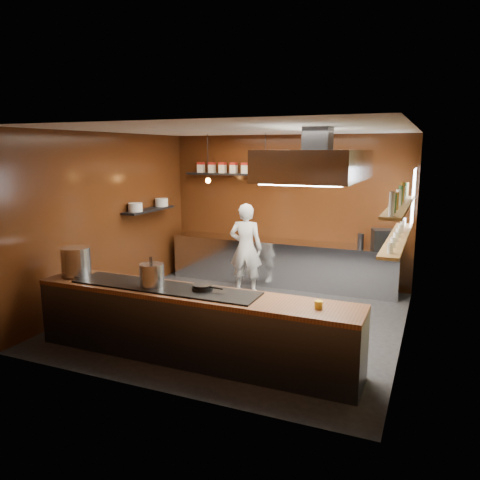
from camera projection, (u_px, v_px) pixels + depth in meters
The scene contains 26 objects.
floor at pixel (240, 319), 7.60m from camera, with size 5.00×5.00×0.00m, color black.
back_wall at pixel (287, 209), 9.58m from camera, with size 5.00×5.00×0.00m, color #37170A.
left_wall at pixel (110, 219), 8.28m from camera, with size 5.00×5.00×0.00m, color #37170A.
right_wall at pixel (408, 240), 6.36m from camera, with size 5.00×5.00×0.00m, color brown.
ceiling at pixel (240, 130), 7.03m from camera, with size 5.00×5.00×0.00m, color silver.
window_pane at pixel (413, 198), 7.84m from camera, with size 1.00×1.00×0.00m, color white.
prep_counter at pixel (281, 263), 9.48m from camera, with size 4.60×0.65×0.90m, color silver.
pass_counter at pixel (191, 325), 6.07m from camera, with size 4.40×0.72×0.94m.
tin_shelf at pixel (244, 174), 9.66m from camera, with size 2.60×0.26×0.04m, color black.
plate_shelf at pixel (149, 210), 9.11m from camera, with size 0.30×1.40×0.04m, color black.
bottle_shelf_upper at pixel (400, 206), 6.62m from camera, with size 0.26×2.80×0.04m, color olive.
bottle_shelf_lower at pixel (398, 238), 6.70m from camera, with size 0.26×2.80×0.04m, color olive.
extractor_hood at pixel (317, 165), 6.27m from camera, with size 1.20×2.00×0.72m.
pendant_left at pixel (208, 178), 9.27m from camera, with size 0.10×0.10×0.95m.
pendant_right at pixel (265, 179), 8.81m from camera, with size 0.10×0.10×0.95m.
storage_tins at pixel (251, 168), 9.58m from camera, with size 2.43×0.13×0.22m.
plate_stacks at pixel (149, 205), 9.09m from camera, with size 0.26×1.16×0.16m.
bottles at pixel (400, 196), 6.59m from camera, with size 0.06×2.66×0.24m.
wine_glasses at pixel (398, 233), 6.69m from camera, with size 0.07×2.37×0.13m.
stockpot_large at pixel (76, 261), 6.67m from camera, with size 0.41×0.41×0.40m, color silver.
stockpot_small at pixel (152, 275), 6.11m from camera, with size 0.32×0.32×0.30m, color #B0B3B7.
utensil_crock at pixel (152, 280), 6.11m from camera, with size 0.14×0.14×0.18m, color silver.
frying_pan at pixel (203, 287), 5.99m from camera, with size 0.44×0.27×0.07m.
butter_jar at pixel (319, 305), 5.34m from camera, with size 0.09×0.09×0.09m, color yellow.
espresso_machine at pixel (383, 239), 8.58m from camera, with size 0.37×0.35×0.37m, color black.
chef at pixel (246, 248), 8.89m from camera, with size 0.63×0.41×1.72m, color white.
Camera 1 is at (2.82, -6.65, 2.70)m, focal length 35.00 mm.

